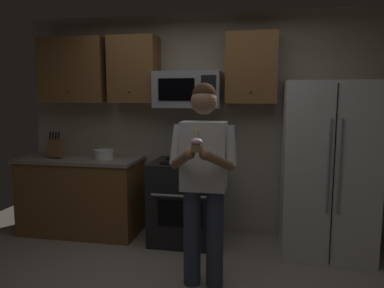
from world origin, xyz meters
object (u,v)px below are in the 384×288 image
Objects in this scene: microwave at (188,90)px; knife_block at (56,148)px; bowl_large_white at (104,154)px; person at (203,174)px; cupcake at (197,145)px; oven_range at (186,201)px; refrigerator at (327,169)px.

microwave is 1.73m from knife_block.
bowl_large_white is 0.13× the size of person.
oven_range is at bearing 105.17° from cupcake.
microwave is 1.52m from cupcake.
person is (0.35, -0.97, 0.53)m from oven_range.
knife_block is 2.32m from cupcake.
person reaches higher than bowl_large_white.
knife_block is 0.59m from bowl_large_white.
bowl_large_white is (0.59, 0.04, -0.06)m from knife_block.
refrigerator is 1.75m from cupcake.
knife_block is at bearing -178.93° from oven_range.
knife_block is 1.40× the size of bowl_large_white.
person reaches higher than oven_range.
person reaches higher than cupcake.
microwave is 3.24× the size of bowl_large_white.
oven_range is 0.53× the size of person.
microwave is 1.72m from refrigerator.
oven_range is at bearing 109.97° from person.
person is 10.13× the size of cupcake.
oven_range is 1.12m from bowl_large_white.
cupcake is (1.34, -1.31, 0.32)m from bowl_large_white.
cupcake reaches higher than oven_range.
cupcake is at bearing -44.23° from bowl_large_white.
bowl_large_white is at bearing 143.93° from person.
bowl_large_white is at bearing 179.43° from oven_range.
cupcake is (-1.15, -1.26, 0.39)m from refrigerator.
oven_range is at bearing -90.02° from microwave.
refrigerator is at bearing -1.50° from oven_range.
bowl_large_white is (-0.99, -0.11, -0.74)m from microwave.
microwave reaches higher than oven_range.
refrigerator is (1.50, -0.16, -0.82)m from microwave.
oven_range is 5.36× the size of cupcake.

